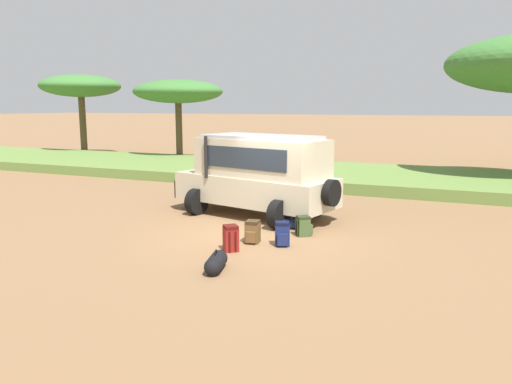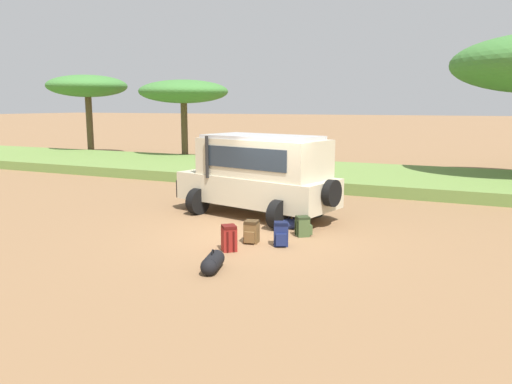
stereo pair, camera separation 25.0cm
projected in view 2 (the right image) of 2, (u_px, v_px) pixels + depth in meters
ground_plane at (257, 236)px, 12.80m from camera, size 320.00×320.00×0.00m
grass_bank at (353, 176)px, 21.91m from camera, size 120.00×7.00×0.44m
safari_vehicle at (259, 174)px, 14.90m from camera, size 5.48×3.43×2.44m
backpack_beside_front_wheel at (251, 232)px, 12.13m from camera, size 0.38×0.45×0.55m
backpack_cluster_center at (229, 238)px, 11.46m from camera, size 0.47×0.48×0.60m
backpack_near_rear_wheel at (281, 234)px, 11.84m from camera, size 0.42×0.44×0.58m
backpack_outermost at (303, 226)px, 12.75m from camera, size 0.47×0.45×0.52m
duffel_bag_low_black_case at (291, 224)px, 13.50m from camera, size 0.76×0.46×0.39m
duffel_bag_soft_canvas at (213, 262)px, 10.10m from camera, size 0.49×0.94×0.45m
acacia_tree_far_left at (88, 87)px, 32.17m from camera, size 4.89×5.29×5.23m
acacia_tree_left_mid at (184, 92)px, 28.98m from camera, size 5.24×5.03×4.76m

